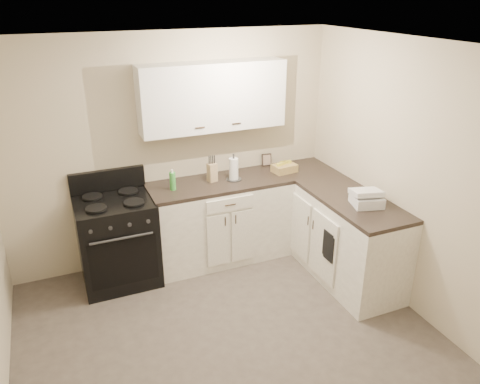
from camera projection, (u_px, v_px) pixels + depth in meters
name	position (u px, v px, depth m)	size (l,w,h in m)	color
floor	(236.00, 350.00, 4.04)	(3.60, 3.60, 0.00)	#473F38
ceiling	(235.00, 50.00, 3.04)	(3.60, 3.60, 0.00)	white
wall_back	(172.00, 151.00, 5.06)	(3.60, 3.60, 0.00)	beige
wall_right	(421.00, 185.00, 4.18)	(3.60, 3.60, 0.00)	beige
base_cabinets_back	(220.00, 222.00, 5.28)	(1.55, 0.60, 0.90)	white
base_cabinets_right	(333.00, 229.00, 5.11)	(0.60, 1.90, 0.90)	white
countertop_back	(219.00, 183.00, 5.09)	(1.55, 0.60, 0.04)	black
countertop_right	(336.00, 190.00, 4.92)	(0.60, 1.90, 0.04)	black
upper_cabinets	(213.00, 96.00, 4.85)	(1.55, 0.30, 0.70)	white
stove	(118.00, 242.00, 4.84)	(0.77, 0.66, 0.93)	black
knife_block	(212.00, 172.00, 5.06)	(0.09, 0.08, 0.20)	tan
paper_towel	(234.00, 169.00, 5.09)	(0.10, 0.10, 0.25)	white
soap_bottle	(173.00, 181.00, 4.84)	(0.06, 0.06, 0.19)	green
picture_frame	(267.00, 160.00, 5.52)	(0.11, 0.02, 0.14)	black
wicker_basket	(284.00, 168.00, 5.34)	(0.26, 0.18, 0.09)	tan
countertop_grill	(367.00, 200.00, 4.51)	(0.27, 0.26, 0.10)	white
oven_mitt_near	(329.00, 248.00, 4.62)	(0.02, 0.16, 0.28)	black
oven_mitt_far	(328.00, 245.00, 4.63)	(0.02, 0.16, 0.28)	black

